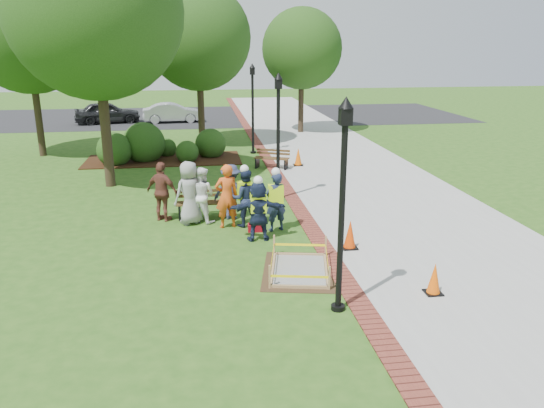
{
  "coord_description": "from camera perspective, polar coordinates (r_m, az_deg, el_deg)",
  "views": [
    {
      "loc": [
        -1.43,
        -12.35,
        5.18
      ],
      "look_at": [
        0.5,
        1.2,
        1.0
      ],
      "focal_mm": 35.0,
      "sensor_mm": 36.0,
      "label": 1
    }
  ],
  "objects": [
    {
      "name": "shrub_e",
      "position": [
        25.83,
        -11.21,
        5.08
      ],
      "size": [
        0.92,
        0.92,
        0.92
      ],
      "primitive_type": "sphere",
      "color": "#1D3F12",
      "rests_on": "ground"
    },
    {
      "name": "cone_back",
      "position": [
        13.96,
        8.38,
        -3.33
      ],
      "size": [
        0.4,
        0.4,
        0.79
      ],
      "color": "black",
      "rests_on": "ground"
    },
    {
      "name": "parked_car_b",
      "position": [
        36.95,
        -10.58,
        8.63
      ],
      "size": [
        2.24,
        4.49,
        1.42
      ],
      "primitive_type": "imported",
      "rotation": [
        0.0,
        0.0,
        1.65
      ],
      "color": "#BAB9BF",
      "rests_on": "ground"
    },
    {
      "name": "lamp_near",
      "position": [
        10.1,
        7.6,
        1.32
      ],
      "size": [
        0.28,
        0.28,
        4.26
      ],
      "color": "black",
      "rests_on": "ground"
    },
    {
      "name": "tree_left",
      "position": [
        20.31,
        -18.52,
        19.06
      ],
      "size": [
        6.1,
        6.1,
        9.27
      ],
      "color": "#3D2D1E",
      "rests_on": "ground"
    },
    {
      "name": "brick_edging",
      "position": [
        23.16,
        -0.01,
        4.09
      ],
      "size": [
        0.5,
        60.0,
        0.03
      ],
      "primitive_type": "cube",
      "color": "maroon",
      "rests_on": "ground"
    },
    {
      "name": "shrub_a",
      "position": [
        24.56,
        -16.47,
        4.1
      ],
      "size": [
        1.54,
        1.54,
        1.54
      ],
      "primitive_type": "sphere",
      "color": "#1D3F12",
      "rests_on": "ground"
    },
    {
      "name": "tree_far",
      "position": [
        27.24,
        -24.83,
        16.66
      ],
      "size": [
        5.69,
        5.69,
        8.59
      ],
      "color": "#3D2D1E",
      "rests_on": "ground"
    },
    {
      "name": "lamp_far",
      "position": [
        25.64,
        -2.1,
        10.92
      ],
      "size": [
        0.28,
        0.28,
        4.26
      ],
      "color": "black",
      "rests_on": "ground"
    },
    {
      "name": "lamp_mid",
      "position": [
        17.77,
        0.67,
        8.23
      ],
      "size": [
        0.28,
        0.28,
        4.26
      ],
      "color": "black",
      "rests_on": "ground"
    },
    {
      "name": "hivis_worker_c",
      "position": [
        15.39,
        -2.95,
        0.87
      ],
      "size": [
        0.55,
        0.37,
        1.84
      ],
      "color": "#18203E",
      "rests_on": "ground"
    },
    {
      "name": "cone_far",
      "position": [
        23.26,
        2.84,
        5.04
      ],
      "size": [
        0.4,
        0.4,
        0.79
      ],
      "color": "black",
      "rests_on": "ground"
    },
    {
      "name": "tree_right",
      "position": [
        31.93,
        3.23,
        16.34
      ],
      "size": [
        4.64,
        4.64,
        7.17
      ],
      "color": "#3D2D1E",
      "rests_on": "ground"
    },
    {
      "name": "parking_lot",
      "position": [
        39.72,
        -6.05,
        9.39
      ],
      "size": [
        36.0,
        12.0,
        0.01
      ],
      "primitive_type": "cube",
      "color": "black",
      "rests_on": "ground"
    },
    {
      "name": "bench_far",
      "position": [
        22.75,
        -0.04,
        4.47
      ],
      "size": [
        1.55,
        1.04,
        0.8
      ],
      "color": "brown",
      "rests_on": "ground"
    },
    {
      "name": "shrub_b",
      "position": [
        25.03,
        -13.48,
        4.56
      ],
      "size": [
        1.9,
        1.9,
        1.9
      ],
      "primitive_type": "sphere",
      "color": "#1D3F12",
      "rests_on": "ground"
    },
    {
      "name": "shrub_d",
      "position": [
        25.36,
        -6.58,
        5.08
      ],
      "size": [
        1.44,
        1.44,
        1.44
      ],
      "primitive_type": "sphere",
      "color": "#1D3F12",
      "rests_on": "ground"
    },
    {
      "name": "hivis_worker_b",
      "position": [
        14.99,
        0.41,
        0.47
      ],
      "size": [
        0.62,
        0.5,
        1.85
      ],
      "color": "#1A2845",
      "rests_on": "ground"
    },
    {
      "name": "casual_person_d",
      "position": [
        16.18,
        -11.72,
        1.29
      ],
      "size": [
        0.69,
        0.62,
        1.81
      ],
      "color": "brown",
      "rests_on": "ground"
    },
    {
      "name": "sidewalk",
      "position": [
        23.83,
        7.78,
        4.29
      ],
      "size": [
        6.0,
        60.0,
        0.02
      ],
      "primitive_type": "cube",
      "color": "#9E9E99",
      "rests_on": "ground"
    },
    {
      "name": "mulch_bed",
      "position": [
        24.94,
        -11.57,
        4.69
      ],
      "size": [
        7.0,
        3.0,
        0.05
      ],
      "primitive_type": "cube",
      "color": "#381E0F",
      "rests_on": "ground"
    },
    {
      "name": "casual_person_b",
      "position": [
        15.32,
        -4.9,
        0.84
      ],
      "size": [
        0.66,
        0.49,
        1.88
      ],
      "color": "#E6541B",
      "rests_on": "ground"
    },
    {
      "name": "cone_front",
      "position": [
        11.92,
        17.05,
        -7.76
      ],
      "size": [
        0.36,
        0.36,
        0.72
      ],
      "color": "black",
      "rests_on": "ground"
    },
    {
      "name": "bench_near",
      "position": [
        16.45,
        -7.58,
        -0.55
      ],
      "size": [
        1.55,
        0.54,
        0.84
      ],
      "color": "brown",
      "rests_on": "ground"
    },
    {
      "name": "casual_person_a",
      "position": [
        15.77,
        -8.87,
        1.19
      ],
      "size": [
        0.72,
        0.64,
        1.89
      ],
      "color": "gray",
      "rests_on": "ground"
    },
    {
      "name": "toolbox",
      "position": [
        15.17,
        -1.79,
        -2.56
      ],
      "size": [
        0.45,
        0.26,
        0.22
      ],
      "primitive_type": "cube",
      "rotation": [
        0.0,
        0.0,
        -0.05
      ],
      "color": "maroon",
      "rests_on": "ground"
    },
    {
      "name": "casual_person_c",
      "position": [
        15.9,
        -7.56,
        0.98
      ],
      "size": [
        0.64,
        0.59,
        1.68
      ],
      "color": "white",
      "rests_on": "ground"
    },
    {
      "name": "hivis_worker_a",
      "position": [
        14.27,
        -1.48,
        -0.49
      ],
      "size": [
        0.53,
        0.34,
        1.8
      ],
      "color": "#1D274C",
      "rests_on": "ground"
    },
    {
      "name": "ground",
      "position": [
        13.47,
        -1.39,
        -5.64
      ],
      "size": [
        100.0,
        100.0,
        0.0
      ],
      "primitive_type": "plane",
      "color": "#285116",
      "rests_on": "ground"
    },
    {
      "name": "parked_car_a",
      "position": [
        37.59,
        -17.2,
        8.3
      ],
      "size": [
        3.08,
        5.13,
        1.56
      ],
      "primitive_type": "imported",
      "rotation": [
        0.0,
        0.0,
        1.79
      ],
      "color": "black",
      "rests_on": "ground"
    },
    {
      "name": "casual_person_e",
      "position": [
        16.08,
        -4.42,
        1.29
      ],
      "size": [
        0.63,
        0.51,
        1.69
      ],
      "color": "#2D3450",
      "rests_on": "ground"
    },
    {
      "name": "wet_concrete_pad",
      "position": [
        12.55,
        2.99,
        -6.26
      ],
      "size": [
        2.12,
        2.59,
        0.55
      ],
      "color": "#47331E",
      "rests_on": "ground"
    },
    {
      "name": "tree_back",
      "position": [
        27.87,
        -7.94,
        17.33
      ],
      "size": [
        5.27,
        5.27,
        8.07
      ],
      "color": "#3D2D1E",
      "rests_on": "ground"
    },
    {
      "name": "shrub_c",
      "position": [
        24.42,
        -9.06,
        4.51
      ],
      "size": [
        1.04,
        1.04,
        1.04
      ],
      "primitive_type": "sphere",
      "color": "#1D3F12",
      "rests_on": "ground"
    }
  ]
}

